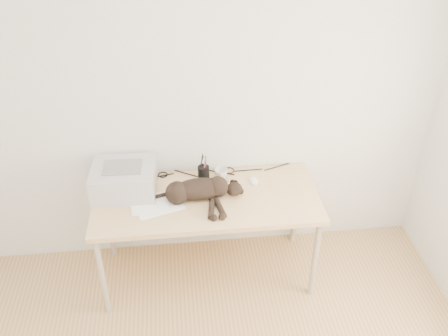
{
  "coord_description": "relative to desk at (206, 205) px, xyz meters",
  "views": [
    {
      "loc": [
        -0.19,
        -1.4,
        2.9
      ],
      "look_at": [
        0.12,
        1.34,
        1.02
      ],
      "focal_mm": 40.0,
      "sensor_mm": 36.0,
      "label": 1
    }
  ],
  "objects": [
    {
      "name": "cat",
      "position": [
        -0.07,
        -0.1,
        0.21
      ],
      "size": [
        0.74,
        0.34,
        0.17
      ],
      "rotation": [
        0.0,
        0.0,
        0.05
      ],
      "color": "black",
      "rests_on": "desk"
    },
    {
      "name": "desk",
      "position": [
        0.0,
        0.0,
        0.0
      ],
      "size": [
        1.6,
        0.7,
        0.74
      ],
      "color": "tan",
      "rests_on": "floor"
    },
    {
      "name": "cable_tangle",
      "position": [
        0.0,
        0.22,
        0.14
      ],
      "size": [
        1.36,
        0.09,
        0.01
      ],
      "primitive_type": null,
      "color": "black",
      "rests_on": "desk"
    },
    {
      "name": "mug",
      "position": [
        0.13,
        0.12,
        0.18
      ],
      "size": [
        0.14,
        0.14,
        0.09
      ],
      "primitive_type": "imported",
      "rotation": [
        0.0,
        0.0,
        0.73
      ],
      "color": "silver",
      "rests_on": "desk"
    },
    {
      "name": "wall_back",
      "position": [
        0.0,
        0.27,
        0.69
      ],
      "size": [
        3.5,
        0.0,
        3.5
      ],
      "primitive_type": "plane",
      "rotation": [
        1.57,
        0.0,
        0.0
      ],
      "color": "silver",
      "rests_on": "floor"
    },
    {
      "name": "remote_black",
      "position": [
        0.05,
        -0.03,
        0.14
      ],
      "size": [
        0.07,
        0.18,
        0.02
      ],
      "primitive_type": "cube",
      "rotation": [
        0.0,
        0.0,
        -0.13
      ],
      "color": "black",
      "rests_on": "desk"
    },
    {
      "name": "papers",
      "position": [
        -0.35,
        -0.12,
        0.14
      ],
      "size": [
        0.39,
        0.31,
        0.01
      ],
      "color": "white",
      "rests_on": "desk"
    },
    {
      "name": "printer",
      "position": [
        -0.57,
        0.06,
        0.23
      ],
      "size": [
        0.46,
        0.4,
        0.21
      ],
      "color": "#B9B9BE",
      "rests_on": "desk"
    },
    {
      "name": "remote_grey",
      "position": [
        0.14,
        0.16,
        0.14
      ],
      "size": [
        0.1,
        0.19,
        0.02
      ],
      "primitive_type": "cube",
      "rotation": [
        0.0,
        0.0,
        0.27
      ],
      "color": "slate",
      "rests_on": "desk"
    },
    {
      "name": "mouse",
      "position": [
        0.37,
        0.07,
        0.15
      ],
      "size": [
        0.07,
        0.12,
        0.04
      ],
      "primitive_type": "ellipsoid",
      "rotation": [
        0.0,
        0.0,
        0.09
      ],
      "color": "white",
      "rests_on": "desk"
    },
    {
      "name": "pen_cup",
      "position": [
        0.0,
        0.13,
        0.19
      ],
      "size": [
        0.08,
        0.08,
        0.22
      ],
      "color": "black",
      "rests_on": "desk"
    }
  ]
}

